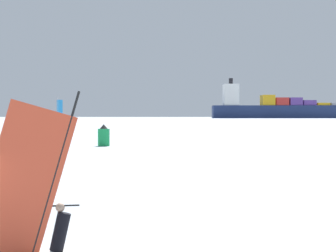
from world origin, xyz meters
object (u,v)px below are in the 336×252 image
windsurfer (48,212)px  channel_buoy (104,136)px  cargo_ship (285,108)px  small_sailboat (58,122)px

windsurfer → channel_buoy: bearing=82.1°
cargo_ship → small_sailboat: bearing=-110.1°
channel_buoy → small_sailboat: 154.29m
windsurfer → small_sailboat: small_sailboat is taller
windsurfer → channel_buoy: windsurfer is taller
cargo_ship → windsurfer: bearing=-100.7°
windsurfer → cargo_ship: (38.43, 631.25, 9.00)m
windsurfer → small_sailboat: (-61.19, 198.04, -0.13)m
channel_buoy → small_sailboat: (-50.29, 145.87, -0.14)m
cargo_ship → small_sailboat: cargo_ship is taller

